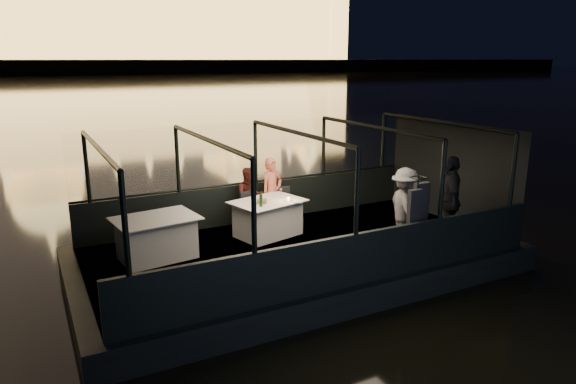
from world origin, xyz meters
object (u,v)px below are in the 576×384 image
chair_port_left (251,211)px  wine_bottle (261,199)px  passenger_stripe (405,205)px  passenger_dark (449,203)px  chair_port_right (285,206)px  coat_stand (416,217)px  person_man_maroon (250,194)px  dining_table_aft (157,239)px  dining_table_central (268,218)px  person_woman_coral (272,191)px

chair_port_left → wine_bottle: (-0.10, -0.77, 0.47)m
passenger_stripe → passenger_dark: (0.86, -0.33, 0.00)m
chair_port_right → coat_stand: (1.06, -3.12, 0.45)m
person_man_maroon → chair_port_right: bearing=-9.9°
chair_port_left → dining_table_aft: bearing=178.1°
coat_stand → passenger_dark: (1.35, 0.55, -0.05)m
dining_table_central → chair_port_right: (0.64, 0.45, 0.06)m
dining_table_aft → chair_port_right: (3.04, 0.65, 0.06)m
person_man_maroon → person_woman_coral: bearing=10.4°
dining_table_aft → passenger_dark: bearing=-19.4°
person_woman_coral → passenger_dark: 3.84m
dining_table_central → passenger_stripe: (2.18, -1.78, 0.47)m
chair_port_left → wine_bottle: 0.91m
dining_table_aft → chair_port_left: 2.30m
coat_stand → wine_bottle: bearing=130.3°
dining_table_central → chair_port_right: 0.78m
dining_table_central → coat_stand: 3.20m
chair_port_right → passenger_stripe: 2.75m
dining_table_aft → chair_port_left: bearing=16.5°
dining_table_central → passenger_dark: 3.73m
coat_stand → person_woman_coral: bearing=110.1°
chair_port_left → coat_stand: size_ratio=0.50×
person_woman_coral → wine_bottle: person_woman_coral is taller
dining_table_aft → chair_port_left: size_ratio=1.78×
person_woman_coral → passenger_stripe: bearing=-69.6°
dining_table_central → person_man_maroon: 0.81m
dining_table_central → coat_stand: coat_stand is taller
coat_stand → person_woman_coral: coat_stand is taller
dining_table_central → passenger_dark: passenger_dark is taller
chair_port_right → wine_bottle: (-0.93, -0.77, 0.47)m
dining_table_aft → passenger_dark: size_ratio=0.83×
person_woman_coral → passenger_stripe: (1.73, -2.50, 0.10)m
chair_port_right → dining_table_aft: bearing=-150.9°
wine_bottle → person_man_maroon: bearing=79.0°
dining_table_central → wine_bottle: size_ratio=4.69×
person_man_maroon → coat_stand: bearing=-51.8°
person_man_maroon → wine_bottle: bearing=-90.6°
passenger_dark → dining_table_aft: bearing=-73.4°
passenger_dark → person_woman_coral: bearing=-101.6°
chair_port_left → person_woman_coral: 0.76m
chair_port_left → person_man_maroon: size_ratio=0.63×
dining_table_aft → person_man_maroon: person_man_maroon is taller
chair_port_right → person_woman_coral: bearing=141.6°
chair_port_left → coat_stand: (1.89, -3.12, 0.45)m
dining_table_central → coat_stand: bearing=-57.6°
passenger_dark → wine_bottle: size_ratio=5.90×
chair_port_right → passenger_stripe: size_ratio=0.54×
dining_table_central → person_man_maroon: (-0.10, 0.72, 0.36)m
dining_table_central → person_woman_coral: bearing=58.0°
chair_port_right → passenger_stripe: passenger_stripe is taller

